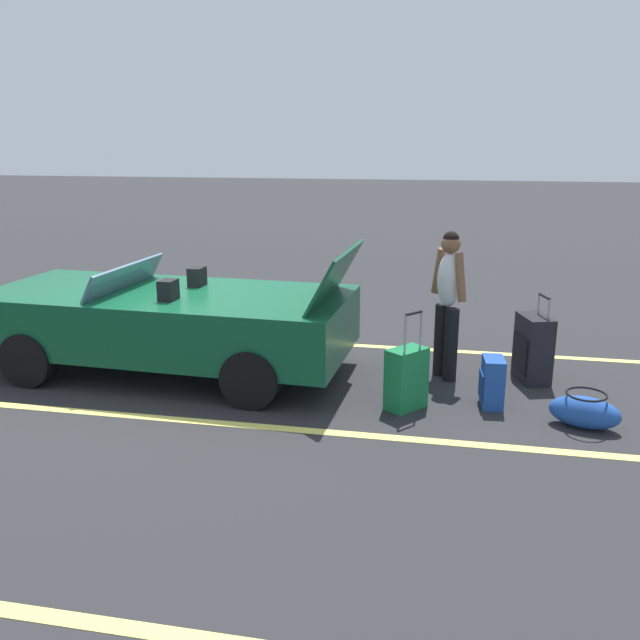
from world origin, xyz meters
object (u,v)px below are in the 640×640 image
(suitcase_medium_bright, at_px, (406,378))
(traveler_person, at_px, (448,297))
(convertible_car, at_px, (153,320))
(duffel_bag, at_px, (585,412))
(suitcase_small_carryon, at_px, (492,382))
(suitcase_large_black, at_px, (533,348))

(suitcase_medium_bright, relative_size, traveler_person, 0.61)
(convertible_car, distance_m, suitcase_medium_bright, 3.02)
(duffel_bag, distance_m, traveler_person, 1.89)
(suitcase_medium_bright, bearing_deg, traveler_person, -71.33)
(suitcase_medium_bright, xyz_separation_m, traveler_person, (-0.37, -0.99, 0.62))
(convertible_car, relative_size, suitcase_small_carryon, 8.54)
(convertible_car, xyz_separation_m, suitcase_small_carryon, (-3.79, 0.37, -0.34))
(duffel_bag, bearing_deg, convertible_car, -9.23)
(convertible_car, relative_size, duffel_bag, 6.10)
(suitcase_medium_bright, xyz_separation_m, suitcase_small_carryon, (-0.84, -0.23, -0.06))
(convertible_car, bearing_deg, suitcase_small_carryon, 177.06)
(suitcase_medium_bright, distance_m, suitcase_small_carryon, 0.88)
(suitcase_large_black, relative_size, traveler_person, 0.59)
(suitcase_small_carryon, relative_size, traveler_person, 0.30)
(suitcase_medium_bright, xyz_separation_m, duffel_bag, (-1.66, 0.15, -0.15))
(suitcase_large_black, xyz_separation_m, suitcase_small_carryon, (0.47, 0.84, -0.12))
(convertible_car, height_order, traveler_person, traveler_person)
(duffel_bag, bearing_deg, suitcase_large_black, -73.98)
(convertible_car, xyz_separation_m, suitcase_medium_bright, (-2.94, 0.60, -0.28))
(suitcase_large_black, height_order, suitcase_small_carryon, suitcase_large_black)
(convertible_car, distance_m, suitcase_small_carryon, 3.82)
(suitcase_small_carryon, bearing_deg, suitcase_medium_bright, 10.94)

